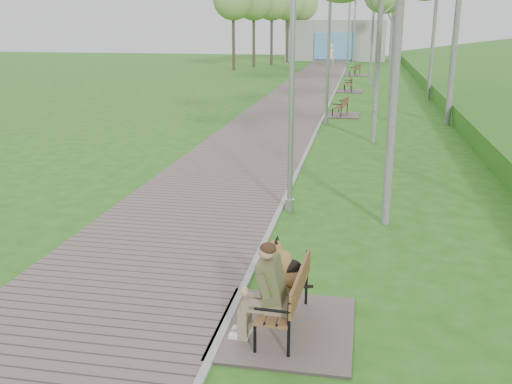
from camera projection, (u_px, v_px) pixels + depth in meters
ground at (275, 220)px, 11.35m from camera, size 120.00×120.00×0.00m
walkway at (303, 92)px, 31.91m from camera, size 3.50×67.00×0.04m
kerb at (334, 93)px, 31.60m from camera, size 0.10×67.00×0.05m
building_north at (336, 40)px, 59.05m from camera, size 10.00×5.20×4.00m
bench_main at (278, 301)px, 7.18m from camera, size 1.72×1.91×1.50m
bench_second at (340, 111)px, 24.02m from camera, size 1.55×1.72×0.95m
bench_third at (348, 88)px, 32.40m from camera, size 1.59×1.76×0.97m
bench_far at (355, 73)px, 42.13m from camera, size 1.76×1.96×1.08m
lamp_post_near at (291, 105)px, 11.23m from camera, size 0.18×0.18×4.77m
lamp_post_second at (328, 62)px, 21.39m from camera, size 0.19×0.19×5.04m
lamp_post_third at (348, 38)px, 40.62m from camera, size 0.22×0.22×5.79m
lamp_post_far at (354, 34)px, 55.80m from camera, size 0.22×0.22×5.79m
pedestrian_near at (331, 56)px, 50.19m from camera, size 0.76×0.57×1.92m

